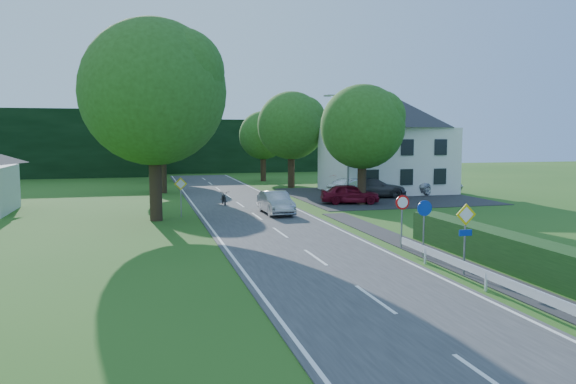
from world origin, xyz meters
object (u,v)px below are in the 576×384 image
object	(u,v)px
motorcycle	(224,198)
parasol	(340,184)
moving_car	(276,203)
parked_car_silver_a	(354,188)
parked_car_silver_b	(435,185)
streetlight	(347,142)
parked_car_grey	(373,188)
parked_car_red	(350,194)

from	to	relation	value
motorcycle	parasol	size ratio (longest dim) A/B	0.97
moving_car	motorcycle	bearing A→B (deg)	113.18
motorcycle	parked_car_silver_a	world-z (taller)	parked_car_silver_a
parked_car_silver_a	parked_car_silver_b	distance (m)	8.15
motorcycle	parked_car_silver_b	distance (m)	18.85
motorcycle	parasol	world-z (taller)	parasol
streetlight	parked_car_grey	bearing A→B (deg)	33.07
parked_car_grey	parasol	world-z (taller)	parasol
parked_car_silver_a	parked_car_grey	world-z (taller)	parked_car_silver_a
parked_car_red	parked_car_silver_a	bearing A→B (deg)	-13.73
motorcycle	parked_car_red	xyz separation A→B (m)	(8.95, -1.65, 0.23)
streetlight	parked_car_grey	xyz separation A→B (m)	(3.07, 2.00, -3.66)
parasol	streetlight	bearing A→B (deg)	-104.77
parked_car_red	parked_car_grey	distance (m)	4.81
parked_car_silver_b	parked_car_silver_a	bearing A→B (deg)	88.22
parked_car_silver_b	motorcycle	bearing A→B (deg)	87.00
moving_car	parasol	xyz separation A→B (m)	(8.03, 10.32, 0.16)
streetlight	parked_car_silver_a	size ratio (longest dim) A/B	1.71
parked_car_red	parked_car_silver_a	world-z (taller)	parked_car_silver_a
motorcycle	parked_car_silver_a	size ratio (longest dim) A/B	0.40
streetlight	moving_car	bearing A→B (deg)	-141.60
moving_car	parked_car_grey	distance (m)	12.21
moving_car	parked_car_silver_b	xyz separation A→B (m)	(16.06, 8.83, 0.01)
motorcycle	parked_car_red	bearing A→B (deg)	-10.25
parked_car_grey	parked_car_silver_a	bearing A→B (deg)	105.05
parked_car_red	parked_car_silver_a	size ratio (longest dim) A/B	0.90
moving_car	streetlight	bearing A→B (deg)	37.12
parked_car_red	parasol	bearing A→B (deg)	-1.76
parked_car_silver_b	streetlight	bearing A→B (deg)	97.36
motorcycle	parasol	bearing A→B (deg)	24.86
moving_car	parked_car_red	world-z (taller)	parked_car_red
parked_car_silver_a	parasol	xyz separation A→B (m)	(-0.05, 3.10, 0.10)
parked_car_grey	parasol	xyz separation A→B (m)	(-1.75, 3.00, 0.11)
parked_car_silver_a	parasol	world-z (taller)	parasol
moving_car	parked_car_silver_a	distance (m)	10.83
streetlight	moving_car	distance (m)	9.33
parked_car_red	parked_car_silver_a	distance (m)	3.75
parked_car_silver_b	parasol	distance (m)	8.17
motorcycle	parked_car_red	size ratio (longest dim) A/B	0.44
streetlight	parked_car_red	xyz separation A→B (m)	(-0.25, -1.48, -3.70)
moving_car	parked_car_silver_b	bearing A→B (deg)	27.53
streetlight	motorcycle	world-z (taller)	streetlight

